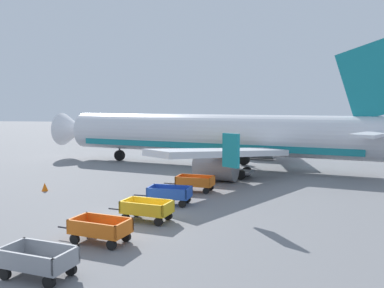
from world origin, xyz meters
TOP-DOWN VIEW (x-y plane):
  - ground_plane at (0.00, 0.00)m, footprint 220.00×220.00m
  - airplane at (3.81, 17.99)m, footprint 36.90×29.96m
  - baggage_cart_nearest at (-1.53, -7.52)m, footprint 3.62×1.99m
  - baggage_cart_second_in_row at (-0.57, -3.82)m, footprint 3.62×2.04m
  - baggage_cart_third_in_row at (0.69, -0.34)m, footprint 3.62×2.00m
  - baggage_cart_fourth_in_row at (1.26, 3.26)m, footprint 3.62×1.73m
  - baggage_cart_far_end at (2.38, 7.05)m, footprint 3.63×1.85m
  - service_truck_beside_carts at (3.52, 13.29)m, footprint 4.75×3.14m
  - traffic_cone_near_plane at (-7.95, 5.98)m, footprint 0.44×0.44m

SIDE VIEW (x-z plane):
  - ground_plane at x=0.00m, z-range 0.00..0.00m
  - traffic_cone_near_plane at x=-7.95m, z-range 0.00..0.58m
  - baggage_cart_nearest at x=-1.53m, z-range 0.07..1.14m
  - baggage_cart_second_in_row at x=-0.57m, z-range 0.07..1.14m
  - baggage_cart_third_in_row at x=0.69m, z-range 0.07..1.14m
  - baggage_cart_fourth_in_row at x=1.26m, z-range 0.07..1.14m
  - baggage_cart_far_end at x=2.38m, z-range 0.07..1.14m
  - service_truck_beside_carts at x=3.52m, z-range 0.05..2.15m
  - airplane at x=3.81m, z-range -2.62..8.72m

